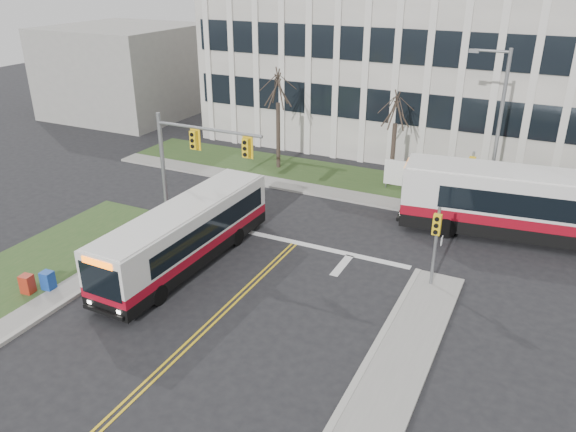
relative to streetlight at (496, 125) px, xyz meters
The scene contains 16 objects.
ground 18.81m from the streetlight, 116.37° to the right, with size 120.00×120.00×0.00m, color black.
sidewalk_cross 6.04m from the streetlight, 161.74° to the right, with size 44.00×1.60×0.14m, color #9E9B93.
building_lawn 6.23m from the streetlight, 149.29° to the left, with size 44.00×5.00×0.12m, color #2E4D21.
office_building 14.15m from the streetlight, 102.38° to the left, with size 40.00×16.00×12.00m, color silver.
building_annex 35.43m from the streetlight, 163.93° to the left, with size 12.00×12.00×8.00m, color #9E9B93.
mast_arm_signal 16.39m from the streetlight, 146.49° to the right, with size 6.11×0.38×6.20m.
signal_pole_near 9.72m from the streetlight, 95.10° to the right, with size 0.34×0.39×3.80m.
signal_pole_far 2.93m from the streetlight, 136.05° to the right, with size 0.34×0.39×3.80m.
streetlight is the anchor object (origin of this frame).
directory_sign 6.96m from the streetlight, 166.77° to the left, with size 1.50×0.12×2.00m.
tree_left 14.15m from the streetlight, behind, with size 1.80×1.80×7.70m.
tree_mid 6.36m from the streetlight, 161.65° to the left, with size 1.80×1.80×6.82m.
bus_main 17.35m from the streetlight, 133.80° to the right, with size 2.35×10.85×2.89m, color silver, non-canonical shape.
bus_cross 4.89m from the streetlight, 39.13° to the right, with size 2.86×13.20×3.52m, color silver, non-canonical shape.
newspaper_box_blue 23.59m from the streetlight, 132.77° to the right, with size 0.50×0.45×0.95m, color #163F9C.
newspaper_box_red 24.40m from the streetlight, 132.78° to the right, with size 0.50×0.45×0.95m, color #A92915.
Camera 1 is at (10.96, -15.06, 13.07)m, focal length 35.00 mm.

